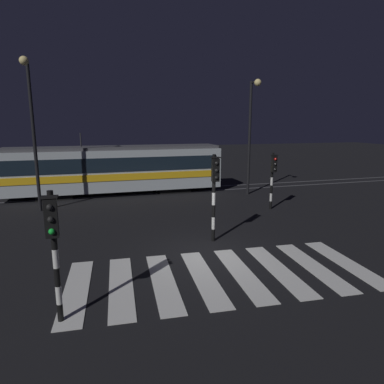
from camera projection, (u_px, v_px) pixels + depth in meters
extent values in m
plane|color=black|center=(205.00, 255.00, 12.46)|extent=(120.00, 120.00, 0.00)
cube|color=#59595E|center=(153.00, 194.00, 23.08)|extent=(80.00, 0.12, 0.03)
cube|color=#59595E|center=(149.00, 190.00, 24.43)|extent=(80.00, 0.12, 0.03)
cube|color=silver|center=(76.00, 290.00, 9.82)|extent=(0.96, 4.09, 0.02)
cube|color=silver|center=(121.00, 285.00, 10.09)|extent=(0.96, 4.09, 0.02)
cube|color=silver|center=(163.00, 281.00, 10.36)|extent=(0.96, 4.09, 0.02)
cube|color=silver|center=(204.00, 277.00, 10.64)|extent=(0.96, 4.09, 0.02)
cube|color=silver|center=(242.00, 273.00, 10.91)|extent=(0.96, 4.09, 0.02)
cube|color=silver|center=(278.00, 269.00, 11.18)|extent=(0.96, 4.09, 0.02)
cube|color=silver|center=(313.00, 266.00, 11.45)|extent=(0.96, 4.09, 0.02)
cube|color=silver|center=(346.00, 263.00, 11.72)|extent=(0.96, 4.09, 0.02)
cylinder|color=black|center=(271.00, 205.00, 19.05)|extent=(0.14, 0.14, 0.45)
cylinder|color=white|center=(271.00, 197.00, 18.96)|extent=(0.14, 0.14, 0.45)
cylinder|color=black|center=(271.00, 189.00, 18.87)|extent=(0.14, 0.14, 0.45)
cylinder|color=white|center=(272.00, 181.00, 18.78)|extent=(0.14, 0.14, 0.45)
cylinder|color=black|center=(272.00, 173.00, 18.69)|extent=(0.14, 0.14, 0.45)
cylinder|color=white|center=(272.00, 165.00, 18.60)|extent=(0.14, 0.14, 0.45)
cylinder|color=black|center=(273.00, 157.00, 18.50)|extent=(0.14, 0.14, 0.45)
cube|color=black|center=(274.00, 164.00, 18.42)|extent=(0.28, 0.20, 0.90)
sphere|color=red|center=(275.00, 159.00, 18.26)|extent=(0.14, 0.14, 0.14)
sphere|color=black|center=(275.00, 164.00, 18.32)|extent=(0.14, 0.14, 0.14)
sphere|color=black|center=(275.00, 169.00, 18.37)|extent=(0.14, 0.14, 0.14)
cube|color=black|center=(275.00, 155.00, 18.32)|extent=(0.36, 0.24, 0.04)
cylinder|color=black|center=(213.00, 235.00, 13.86)|extent=(0.14, 0.14, 0.51)
cylinder|color=white|center=(213.00, 223.00, 13.76)|extent=(0.14, 0.14, 0.51)
cylinder|color=black|center=(213.00, 211.00, 13.66)|extent=(0.14, 0.14, 0.51)
cylinder|color=white|center=(214.00, 199.00, 13.56)|extent=(0.14, 0.14, 0.51)
cylinder|color=black|center=(214.00, 186.00, 13.46)|extent=(0.14, 0.14, 0.51)
cylinder|color=white|center=(214.00, 174.00, 13.35)|extent=(0.14, 0.14, 0.51)
cylinder|color=black|center=(214.00, 161.00, 13.25)|extent=(0.14, 0.14, 0.51)
cube|color=black|center=(216.00, 170.00, 13.16)|extent=(0.28, 0.20, 0.90)
sphere|color=black|center=(217.00, 163.00, 13.00)|extent=(0.14, 0.14, 0.14)
sphere|color=black|center=(217.00, 170.00, 13.06)|extent=(0.14, 0.14, 0.14)
sphere|color=black|center=(216.00, 178.00, 13.11)|extent=(0.14, 0.14, 0.14)
cube|color=black|center=(216.00, 158.00, 13.06)|extent=(0.36, 0.24, 0.04)
cylinder|color=black|center=(60.00, 313.00, 8.23)|extent=(0.14, 0.14, 0.47)
cylinder|color=white|center=(59.00, 295.00, 8.14)|extent=(0.14, 0.14, 0.47)
cylinder|color=black|center=(57.00, 277.00, 8.04)|extent=(0.14, 0.14, 0.47)
cylinder|color=white|center=(56.00, 259.00, 7.95)|extent=(0.14, 0.14, 0.47)
cylinder|color=black|center=(54.00, 240.00, 7.86)|extent=(0.14, 0.14, 0.47)
cylinder|color=white|center=(52.00, 220.00, 7.76)|extent=(0.14, 0.14, 0.47)
cylinder|color=black|center=(51.00, 201.00, 7.67)|extent=(0.14, 0.14, 0.47)
cube|color=black|center=(51.00, 218.00, 7.58)|extent=(0.28, 0.20, 0.90)
sphere|color=black|center=(50.00, 207.00, 7.42)|extent=(0.14, 0.14, 0.14)
sphere|color=black|center=(51.00, 220.00, 7.48)|extent=(0.14, 0.14, 0.14)
sphere|color=green|center=(52.00, 232.00, 7.54)|extent=(0.14, 0.14, 0.14)
cube|color=black|center=(49.00, 197.00, 7.48)|extent=(0.36, 0.24, 0.04)
cylinder|color=black|center=(249.00, 139.00, 22.36)|extent=(0.18, 0.18, 7.40)
cylinder|color=black|center=(254.00, 82.00, 21.21)|extent=(0.10, 0.90, 0.10)
sphere|color=#F9E08C|center=(258.00, 82.00, 20.80)|extent=(0.44, 0.44, 0.44)
cylinder|color=black|center=(34.00, 139.00, 17.91)|extent=(0.18, 0.18, 7.91)
cylinder|color=black|center=(25.00, 60.00, 16.72)|extent=(0.10, 0.90, 0.10)
sphere|color=#F9E08C|center=(24.00, 61.00, 16.31)|extent=(0.44, 0.44, 0.44)
cube|color=#B2BCC1|center=(116.00, 169.00, 22.77)|extent=(14.20, 2.50, 2.70)
cube|color=yellow|center=(117.00, 177.00, 21.64)|extent=(13.92, 0.04, 0.44)
cube|color=yellow|center=(115.00, 172.00, 24.03)|extent=(13.92, 0.04, 0.44)
cube|color=black|center=(117.00, 165.00, 21.49)|extent=(13.49, 0.03, 0.90)
cube|color=#4C4C51|center=(115.00, 148.00, 22.48)|extent=(13.92, 2.30, 0.20)
cylinder|color=#262628|center=(81.00, 141.00, 21.79)|extent=(0.08, 0.08, 1.00)
cube|color=black|center=(172.00, 188.00, 24.15)|extent=(2.20, 2.00, 0.35)
cube|color=black|center=(56.00, 195.00, 22.00)|extent=(2.20, 2.00, 0.35)
sphere|color=#F9F2CC|center=(215.00, 171.00, 24.81)|extent=(0.24, 0.24, 0.24)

